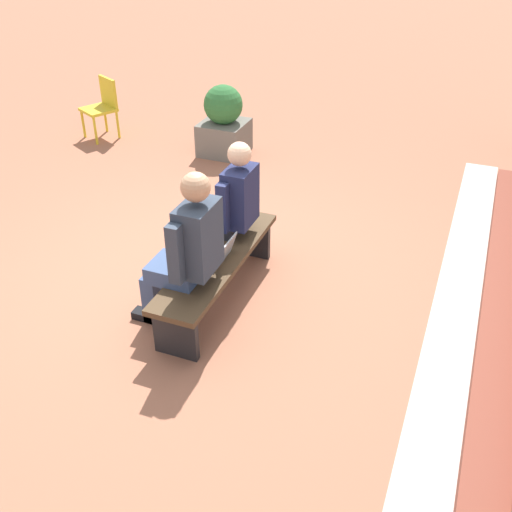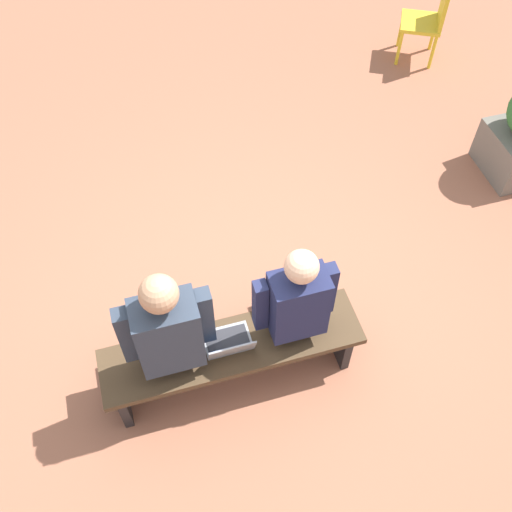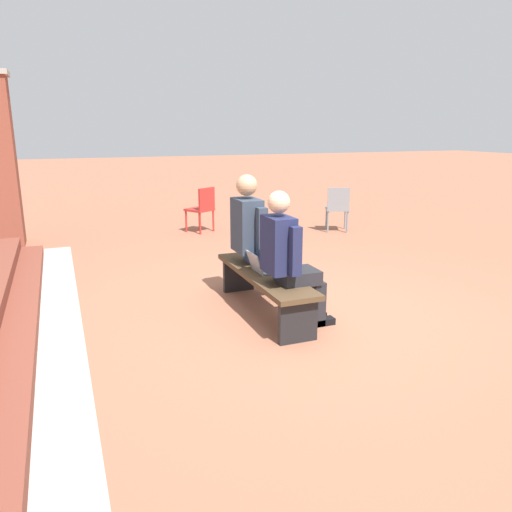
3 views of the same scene
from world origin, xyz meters
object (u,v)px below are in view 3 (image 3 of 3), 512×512
(person_student, at_px, (288,256))
(plastic_chair_far_left, at_px, (202,207))
(laptop, at_px, (262,267))
(plastic_chair_near_bench_left, at_px, (338,206))
(bench, at_px, (264,281))
(person_adult, at_px, (257,236))

(person_student, distance_m, plastic_chair_far_left, 4.79)
(laptop, bearing_deg, plastic_chair_far_left, -7.45)
(person_student, relative_size, plastic_chair_far_left, 1.61)
(person_student, height_order, plastic_chair_near_bench_left, person_student)
(bench, relative_size, laptop, 5.63)
(person_student, xyz_separation_m, laptop, (0.46, 0.08, -0.22))
(bench, distance_m, plastic_chair_far_left, 4.36)
(laptop, bearing_deg, person_student, -170.12)
(laptop, height_order, plastic_chair_near_bench_left, plastic_chair_near_bench_left)
(bench, relative_size, person_student, 1.33)
(bench, relative_size, person_adult, 1.26)
(person_adult, distance_m, plastic_chair_near_bench_left, 4.18)
(laptop, bearing_deg, plastic_chair_near_bench_left, -40.58)
(plastic_chair_near_bench_left, xyz_separation_m, plastic_chair_far_left, (0.88, 2.37, 0.00))
(plastic_chair_far_left, bearing_deg, plastic_chair_near_bench_left, -110.33)
(bench, xyz_separation_m, plastic_chair_far_left, (4.32, -0.55, 0.13))
(person_student, distance_m, person_adult, 0.83)
(person_student, bearing_deg, plastic_chair_near_bench_left, -36.31)
(laptop, xyz_separation_m, plastic_chair_near_bench_left, (3.42, -2.93, -0.02))
(plastic_chair_near_bench_left, distance_m, plastic_chair_far_left, 2.53)
(plastic_chair_far_left, bearing_deg, person_adult, 173.05)
(plastic_chair_far_left, bearing_deg, bench, 172.75)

